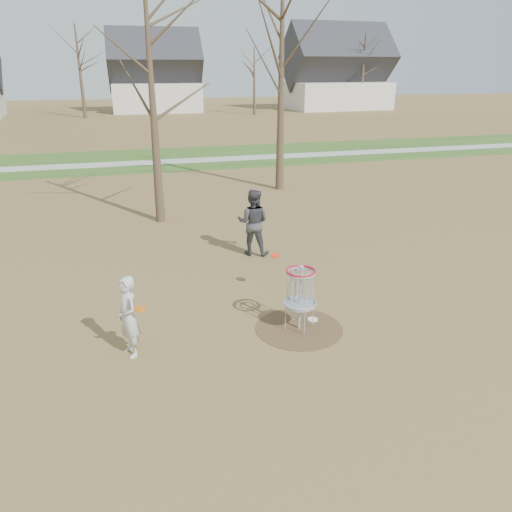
{
  "coord_description": "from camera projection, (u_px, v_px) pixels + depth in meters",
  "views": [
    {
      "loc": [
        -3.29,
        -8.49,
        5.06
      ],
      "look_at": [
        -0.5,
        1.5,
        1.1
      ],
      "focal_mm": 35.0,
      "sensor_mm": 36.0,
      "label": 1
    }
  ],
  "objects": [
    {
      "name": "disc_grounded",
      "position": [
        313.0,
        319.0,
        10.59
      ],
      "size": [
        0.22,
        0.22,
        0.02
      ],
      "primitive_type": "cylinder",
      "color": "white",
      "rests_on": "dirt_circle"
    },
    {
      "name": "player_standing",
      "position": [
        128.0,
        317.0,
        9.09
      ],
      "size": [
        0.54,
        0.66,
        1.56
      ],
      "primitive_type": "imported",
      "rotation": [
        0.0,
        0.0,
        -1.22
      ],
      "color": "beige",
      "rests_on": "ground"
    },
    {
      "name": "houses_row",
      "position": [
        177.0,
        80.0,
        57.39
      ],
      "size": [
        56.51,
        10.01,
        7.26
      ],
      "color": "silver",
      "rests_on": "ground"
    },
    {
      "name": "dirt_circle",
      "position": [
        299.0,
        328.0,
        10.26
      ],
      "size": [
        1.8,
        1.8,
        0.01
      ],
      "primitive_type": "cylinder",
      "color": "#47331E",
      "rests_on": "ground"
    },
    {
      "name": "bare_trees",
      "position": [
        171.0,
        62.0,
        41.01
      ],
      "size": [
        52.62,
        44.98,
        9.0
      ],
      "color": "#382B1E",
      "rests_on": "ground"
    },
    {
      "name": "disc_golf_basket",
      "position": [
        300.0,
        288.0,
        9.94
      ],
      "size": [
        0.64,
        0.64,
        1.35
      ],
      "color": "#9EA3AD",
      "rests_on": "ground"
    },
    {
      "name": "discs_in_play",
      "position": [
        219.0,
        278.0,
        10.29
      ],
      "size": [
        3.41,
        2.22,
        0.08
      ],
      "color": "#FF2C0D",
      "rests_on": "ground"
    },
    {
      "name": "green_band",
      "position": [
        175.0,
        158.0,
        29.16
      ],
      "size": [
        160.0,
        8.0,
        0.01
      ],
      "primitive_type": "cube",
      "color": "#2D5119",
      "rests_on": "ground"
    },
    {
      "name": "footpath",
      "position": [
        177.0,
        161.0,
        28.26
      ],
      "size": [
        160.0,
        1.5,
        0.01
      ],
      "primitive_type": "cube",
      "color": "#9E9E99",
      "rests_on": "green_band"
    },
    {
      "name": "ground",
      "position": [
        299.0,
        328.0,
        10.27
      ],
      "size": [
        160.0,
        160.0,
        0.0
      ],
      "primitive_type": "plane",
      "color": "brown",
      "rests_on": "ground"
    },
    {
      "name": "player_throwing",
      "position": [
        253.0,
        222.0,
        14.02
      ],
      "size": [
        1.14,
        1.04,
        1.89
      ],
      "primitive_type": "imported",
      "rotation": [
        0.0,
        0.0,
        2.69
      ],
      "color": "#393A3E",
      "rests_on": "ground"
    }
  ]
}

